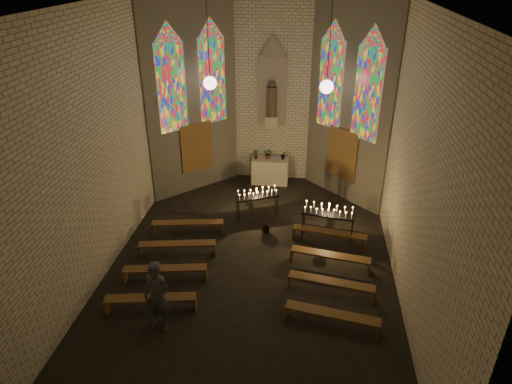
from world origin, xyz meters
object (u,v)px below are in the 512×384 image
Objects in this scene: altar at (270,171)px; votive_stand_left at (257,195)px; aisle_flower_pot at (266,226)px; visitor at (158,297)px; votive_stand_right at (328,212)px.

votive_stand_left is (-0.15, -2.77, 0.40)m from altar.
aisle_flower_pot is 0.29× the size of votive_stand_left.
aisle_flower_pot is at bearing 75.03° from visitor.
visitor is at bearing -102.77° from altar.
aisle_flower_pot is (0.23, -3.58, -0.29)m from altar.
votive_stand_left is 0.80× the size of visitor.
votive_stand_left is 5.58m from visitor.
visitor is (-3.99, -4.27, -0.10)m from votive_stand_right.
aisle_flower_pot is at bearing -177.42° from votive_stand_right.
votive_stand_left reaches higher than aisle_flower_pot.
votive_stand_right is at bearing -6.92° from aisle_flower_pot.
votive_stand_left is 0.88× the size of votive_stand_right.
altar is 3.60m from aisle_flower_pot.
votive_stand_right is at bearing 56.66° from visitor.
visitor is at bearing -130.48° from votive_stand_left.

